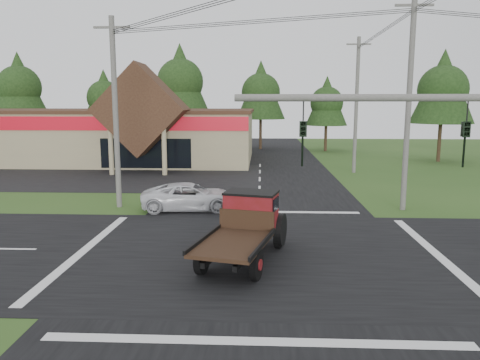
{
  "coord_description": "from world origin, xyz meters",
  "views": [
    {
      "loc": [
        0.09,
        -17.82,
        5.9
      ],
      "look_at": [
        -0.92,
        4.43,
        2.2
      ],
      "focal_mm": 35.0,
      "sensor_mm": 36.0,
      "label": 1
    }
  ],
  "objects": [
    {
      "name": "ground",
      "position": [
        0.0,
        0.0,
        0.0
      ],
      "size": [
        120.0,
        120.0,
        0.0
      ],
      "primitive_type": "plane",
      "color": "#2D4E1B",
      "rests_on": "ground"
    },
    {
      "name": "road_ns",
      "position": [
        0.0,
        0.0,
        0.01
      ],
      "size": [
        12.0,
        120.0,
        0.02
      ],
      "primitive_type": "cube",
      "color": "black",
      "rests_on": "ground"
    },
    {
      "name": "road_ew",
      "position": [
        0.0,
        0.0,
        0.01
      ],
      "size": [
        120.0,
        12.0,
        0.02
      ],
      "primitive_type": "cube",
      "color": "black",
      "rests_on": "ground"
    },
    {
      "name": "parking_apron",
      "position": [
        -14.0,
        19.0,
        0.01
      ],
      "size": [
        28.0,
        14.0,
        0.02
      ],
      "primitive_type": "cube",
      "color": "black",
      "rests_on": "ground"
    },
    {
      "name": "cvs_building",
      "position": [
        -15.7,
        29.57,
        2.78
      ],
      "size": [
        30.4,
        18.2,
        9.19
      ],
      "color": "tan",
      "rests_on": "ground"
    },
    {
      "name": "utility_pole_nw",
      "position": [
        -8.0,
        8.0,
        5.39
      ],
      "size": [
        2.0,
        0.3,
        10.5
      ],
      "color": "#595651",
      "rests_on": "ground"
    },
    {
      "name": "utility_pole_ne",
      "position": [
        8.0,
        8.0,
        5.89
      ],
      "size": [
        2.0,
        0.3,
        11.5
      ],
      "color": "#595651",
      "rests_on": "ground"
    },
    {
      "name": "utility_pole_n",
      "position": [
        8.0,
        22.0,
        5.74
      ],
      "size": [
        2.0,
        0.3,
        11.2
      ],
      "color": "#595651",
      "rests_on": "ground"
    },
    {
      "name": "tree_row_a",
      "position": [
        -30.0,
        40.0,
        8.05
      ],
      "size": [
        6.72,
        6.72,
        12.12
      ],
      "color": "#332316",
      "rests_on": "ground"
    },
    {
      "name": "tree_row_b",
      "position": [
        -20.0,
        42.0,
        6.7
      ],
      "size": [
        5.6,
        5.6,
        10.1
      ],
      "color": "#332316",
      "rests_on": "ground"
    },
    {
      "name": "tree_row_c",
      "position": [
        -10.0,
        41.0,
        8.72
      ],
      "size": [
        7.28,
        7.28,
        13.13
      ],
      "color": "#332316",
      "rests_on": "ground"
    },
    {
      "name": "tree_row_d",
      "position": [
        0.0,
        42.0,
        7.38
      ],
      "size": [
        6.16,
        6.16,
        11.11
      ],
      "color": "#332316",
      "rests_on": "ground"
    },
    {
      "name": "tree_row_e",
      "position": [
        8.0,
        40.0,
        6.03
      ],
      "size": [
        5.04,
        5.04,
        9.09
      ],
      "color": "#332316",
      "rests_on": "ground"
    },
    {
      "name": "tree_side_ne",
      "position": [
        18.0,
        30.0,
        7.38
      ],
      "size": [
        6.16,
        6.16,
        11.11
      ],
      "color": "#332316",
      "rests_on": "ground"
    },
    {
      "name": "antique_flatbed_truck",
      "position": [
        -0.57,
        -0.92,
        1.24
      ],
      "size": [
        3.64,
        6.32,
        2.49
      ],
      "primitive_type": null,
      "rotation": [
        0.0,
        0.0,
        -0.24
      ],
      "color": "#60110D",
      "rests_on": "ground"
    },
    {
      "name": "white_pickup",
      "position": [
        -3.82,
        7.47,
        0.74
      ],
      "size": [
        5.56,
        2.99,
        1.48
      ],
      "primitive_type": "imported",
      "rotation": [
        0.0,
        0.0,
        1.67
      ],
      "color": "silver",
      "rests_on": "ground"
    }
  ]
}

